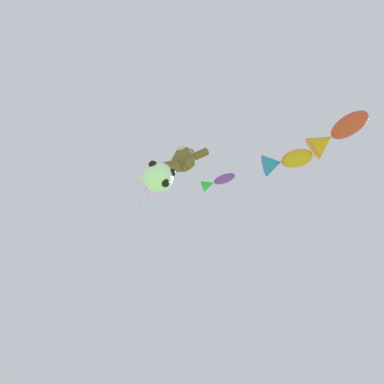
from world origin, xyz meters
name	(u,v)px	position (x,y,z in m)	size (l,w,h in m)	color
teddy_bear_kite	(184,159)	(0.16, 3.23, 13.14)	(2.08, 0.91, 2.11)	brown
soccer_ball_kite	(159,177)	(-0.66, 3.15, 11.28)	(1.15, 1.14, 1.06)	white
fish_kite_violet	(216,182)	(1.11, 4.67, 13.56)	(1.46, 0.49, 0.48)	purple
fish_kite_tangerine	(285,161)	(3.92, 4.57, 13.01)	(1.97, 0.97, 0.89)	orange
fish_kite_crimson	(336,134)	(6.09, 4.22, 13.23)	(2.50, 1.52, 0.99)	red
diamond_kite	(152,185)	(-1.86, 4.30, 15.10)	(1.03, 1.09, 3.41)	yellow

